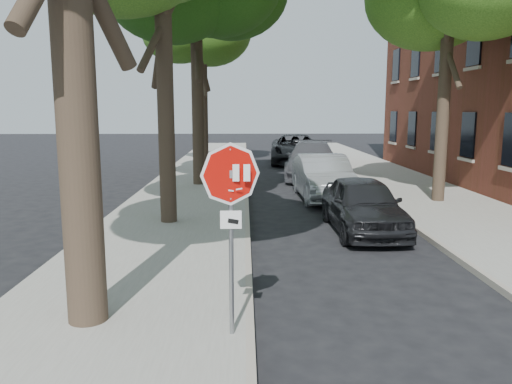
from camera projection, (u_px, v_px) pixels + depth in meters
ground at (283, 341)px, 6.85m from camera, size 120.00×120.00×0.00m
sidewalk_left at (192, 193)px, 18.62m from camera, size 4.00×55.00×0.12m
sidewalk_right at (417, 192)px, 18.81m from camera, size 4.00×55.00×0.12m
curb_left at (247, 193)px, 18.66m from camera, size 0.12×55.00×0.13m
curb_right at (363, 192)px, 18.76m from camera, size 0.12×55.00×0.13m
stop_sign at (231, 202)px, 6.49m from camera, size 0.76×0.34×2.61m
tree_far at (203, 32)px, 26.43m from camera, size 5.29×4.91×9.33m
car_a at (363, 205)px, 12.88m from camera, size 1.74×4.22×1.43m
car_b at (323, 177)px, 17.57m from camera, size 1.81×4.80×1.57m
car_c at (312, 160)px, 23.06m from camera, size 3.12×6.03×1.67m
car_d at (296, 149)px, 29.22m from camera, size 3.22×6.32×1.71m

